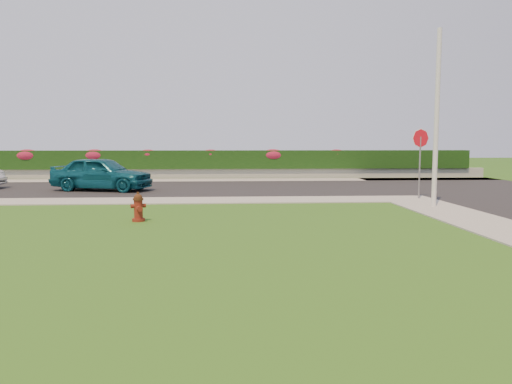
{
  "coord_description": "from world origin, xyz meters",
  "views": [
    {
      "loc": [
        0.08,
        -9.58,
        2.17
      ],
      "look_at": [
        0.86,
        3.19,
        0.9
      ],
      "focal_mm": 35.0,
      "sensor_mm": 36.0,
      "label": 1
    }
  ],
  "objects": [
    {
      "name": "sidewalk_far",
      "position": [
        -6.0,
        9.0,
        0.02
      ],
      "size": [
        24.0,
        2.0,
        0.04
      ],
      "primitive_type": "cube",
      "color": "gray",
      "rests_on": "ground"
    },
    {
      "name": "sedan_teal",
      "position": [
        -5.44,
        12.94,
        0.8
      ],
      "size": [
        4.76,
        2.9,
        1.51
      ],
      "primitive_type": "imported",
      "rotation": [
        0.0,
        0.0,
        1.3
      ],
      "color": "#0B485A",
      "rests_on": "street_far"
    },
    {
      "name": "ground",
      "position": [
        0.0,
        0.0,
        0.0
      ],
      "size": [
        120.0,
        120.0,
        0.0
      ],
      "primitive_type": "plane",
      "color": "black",
      "rests_on": "ground"
    },
    {
      "name": "flower_clump_c",
      "position": [
        -4.54,
        20.5,
        1.47
      ],
      "size": [
        1.14,
        0.73,
        0.57
      ],
      "primitive_type": "ellipsoid",
      "color": "#AC1D3B",
      "rests_on": "hedge"
    },
    {
      "name": "street_far",
      "position": [
        -5.0,
        14.0,
        0.02
      ],
      "size": [
        26.0,
        8.0,
        0.04
      ],
      "primitive_type": "cube",
      "color": "black",
      "rests_on": "ground"
    },
    {
      "name": "fire_hydrant",
      "position": [
        -2.34,
        4.23,
        0.39
      ],
      "size": [
        0.42,
        0.4,
        0.82
      ],
      "rotation": [
        0.0,
        0.0,
        0.38
      ],
      "color": "#4B1B0B",
      "rests_on": "ground"
    },
    {
      "name": "flower_clump_b",
      "position": [
        -7.68,
        20.5,
        1.42
      ],
      "size": [
        1.42,
        0.91,
        0.71
      ],
      "primitive_type": "ellipsoid",
      "color": "#AC1D3B",
      "rests_on": "hedge"
    },
    {
      "name": "retaining_wall",
      "position": [
        -1.0,
        20.5,
        0.3
      ],
      "size": [
        34.0,
        0.4,
        0.6
      ],
      "primitive_type": "cube",
      "color": "gray",
      "rests_on": "ground"
    },
    {
      "name": "flower_clump_f",
      "position": [
        6.82,
        20.5,
        1.48
      ],
      "size": [
        1.1,
        0.71,
        0.55
      ],
      "primitive_type": "ellipsoid",
      "color": "#AC1D3B",
      "rests_on": "hedge"
    },
    {
      "name": "utility_pole",
      "position": [
        7.04,
        6.62,
        2.94
      ],
      "size": [
        0.16,
        0.16,
        5.87
      ],
      "primitive_type": "cylinder",
      "color": "silver",
      "rests_on": "ground"
    },
    {
      "name": "stop_sign",
      "position": [
        7.48,
        9.04,
        2.02
      ],
      "size": [
        0.72,
        0.21,
        2.71
      ],
      "rotation": [
        0.0,
        0.0,
        -0.13
      ],
      "color": "slate",
      "rests_on": "ground"
    },
    {
      "name": "flower_clump_d",
      "position": [
        -0.82,
        20.5,
        1.48
      ],
      "size": [
        1.11,
        0.72,
        0.56
      ],
      "primitive_type": "ellipsoid",
      "color": "#AC1D3B",
      "rests_on": "hedge"
    },
    {
      "name": "hedge",
      "position": [
        -1.0,
        20.6,
        1.15
      ],
      "size": [
        32.0,
        0.9,
        1.1
      ],
      "primitive_type": "cube",
      "color": "black",
      "rests_on": "retaining_wall"
    },
    {
      "name": "sidewalk_beyond",
      "position": [
        -1.0,
        19.0,
        0.02
      ],
      "size": [
        34.0,
        2.0,
        0.04
      ],
      "primitive_type": "cube",
      "color": "gray",
      "rests_on": "ground"
    },
    {
      "name": "curb_corner",
      "position": [
        7.0,
        9.0,
        0.02
      ],
      "size": [
        2.0,
        2.0,
        0.04
      ],
      "primitive_type": "cube",
      "color": "gray",
      "rests_on": "ground"
    },
    {
      "name": "flower_clump_e",
      "position": [
        2.93,
        20.5,
        1.42
      ],
      "size": [
        1.43,
        0.92,
        0.72
      ],
      "primitive_type": "ellipsoid",
      "color": "#AC1D3B",
      "rests_on": "hedge"
    },
    {
      "name": "flower_clump_a",
      "position": [
        -11.56,
        20.5,
        1.41
      ],
      "size": [
        1.46,
        0.94,
        0.73
      ],
      "primitive_type": "ellipsoid",
      "color": "#AC1D3B",
      "rests_on": "hedge"
    }
  ]
}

